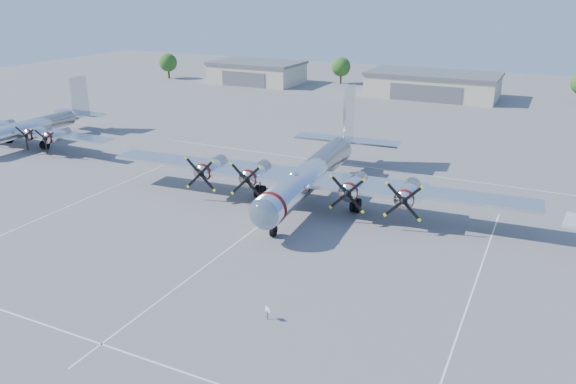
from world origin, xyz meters
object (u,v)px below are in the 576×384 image
at_px(tree_far_west, 168,63).
at_px(info_placard, 268,311).
at_px(bomber_west, 35,144).
at_px(tree_west, 341,67).
at_px(hangar_center, 433,85).
at_px(hangar_west, 257,72).
at_px(main_bomber_b29, 313,198).

bearing_deg(tree_far_west, info_placard, -49.45).
distance_m(tree_far_west, bomber_west, 68.13).
xyz_separation_m(tree_far_west, info_placard, (78.91, -92.23, -3.49)).
bearing_deg(tree_west, hangar_center, -17.82).
bearing_deg(tree_far_west, tree_west, 14.93).
height_order(hangar_west, hangar_center, same).
height_order(tree_far_west, main_bomber_b29, tree_far_west).
height_order(hangar_west, info_placard, hangar_west).
height_order(tree_west, info_placard, tree_west).
bearing_deg(info_placard, hangar_center, 120.16).
height_order(tree_far_west, bomber_west, tree_far_west).
bearing_deg(hangar_west, tree_west, 21.89).
distance_m(hangar_west, tree_west, 21.61).
xyz_separation_m(hangar_center, info_placard, (8.91, -96.19, -1.98)).
distance_m(tree_west, bomber_west, 79.54).
bearing_deg(tree_west, bomber_west, -106.46).
distance_m(tree_far_west, main_bomber_b29, 98.55).
height_order(hangar_west, main_bomber_b29, main_bomber_b29).
bearing_deg(bomber_west, info_placard, -25.40).
xyz_separation_m(tree_far_west, main_bomber_b29, (71.75, -67.43, -4.22)).
bearing_deg(main_bomber_b29, hangar_center, 87.53).
bearing_deg(main_bomber_b29, hangar_west, 119.34).
bearing_deg(tree_far_west, hangar_center, 3.24).
xyz_separation_m(main_bomber_b29, info_placard, (7.16, -24.80, 0.73)).
relative_size(tree_far_west, info_placard, 6.40).
relative_size(hangar_west, hangar_center, 0.79).
xyz_separation_m(tree_west, main_bomber_b29, (26.75, -79.43, -4.22)).
relative_size(hangar_center, tree_west, 4.31).
height_order(hangar_center, info_placard, hangar_center).
xyz_separation_m(bomber_west, info_placard, (56.42, -28.06, 0.73)).
xyz_separation_m(main_bomber_b29, bomber_west, (-49.26, 3.26, 0.00)).
distance_m(main_bomber_b29, info_placard, 25.82).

